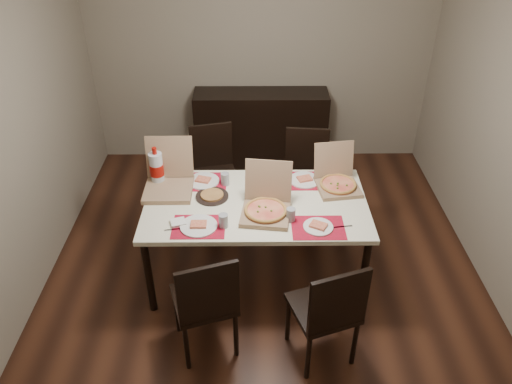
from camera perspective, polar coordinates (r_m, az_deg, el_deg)
ground at (r=4.60m, az=0.88°, el=-8.14°), size 3.80×4.00×0.02m
room_walls at (r=4.07m, az=0.97°, el=14.75°), size 3.84×4.02×2.62m
sideboard at (r=5.82m, az=0.56°, el=7.16°), size 1.50×0.40×0.90m
dining_table at (r=4.08m, az=-0.00°, el=-1.94°), size 1.80×1.00×0.75m
chair_near_left at (r=3.56m, az=-5.77°, el=-12.30°), size 0.53×0.53×0.93m
chair_near_right at (r=3.52m, az=8.26°, el=-13.16°), size 0.53×0.53×0.93m
chair_far_left at (r=4.97m, az=-4.84°, el=2.79°), size 0.50×0.50×0.93m
chair_far_right at (r=4.90m, az=5.69°, el=2.24°), size 0.46×0.46×0.93m
setting_near_left at (r=3.79m, az=-6.17°, el=-3.71°), size 0.48×0.30×0.11m
setting_near_right at (r=3.80m, az=6.21°, el=-3.57°), size 0.50×0.30×0.11m
setting_far_left at (r=4.29m, az=-5.69°, el=1.34°), size 0.47×0.30×0.11m
setting_far_right at (r=4.30m, az=4.99°, el=1.46°), size 0.52×0.30×0.11m
napkin_loose at (r=4.05m, az=0.64°, el=-0.90°), size 0.15×0.15×0.02m
pizza_box_center at (r=3.89m, az=1.16°, el=-1.71°), size 0.42×0.46×0.37m
pizza_box_right at (r=4.25m, az=9.24°, el=1.21°), size 0.39×0.42×0.34m
pizza_box_left at (r=4.23m, az=-9.93°, el=1.10°), size 0.40×0.44×0.40m
faina_plate at (r=4.11m, az=-5.04°, el=-0.44°), size 0.27×0.27×0.03m
dip_bowl at (r=4.15m, az=0.27°, el=0.10°), size 0.13×0.13×0.03m
soda_bottle at (r=4.27m, az=-11.28°, el=2.62°), size 0.12×0.12×0.35m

